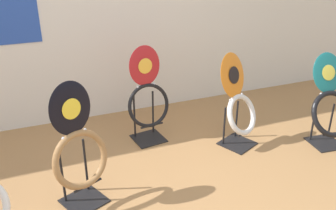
# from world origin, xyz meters

# --- Properties ---
(toilet_seat_display_crimson_swirl) EXTENTS (0.42, 0.31, 0.91)m
(toilet_seat_display_crimson_swirl) POSITION_xyz_m (0.31, 1.36, 0.43)
(toilet_seat_display_crimson_swirl) COLOR black
(toilet_seat_display_crimson_swirl) RESTS_ON ground_plane
(toilet_seat_display_orange_sun) EXTENTS (0.45, 0.43, 0.86)m
(toilet_seat_display_orange_sun) POSITION_xyz_m (1.05, 0.99, 0.40)
(toilet_seat_display_orange_sun) COLOR black
(toilet_seat_display_orange_sun) RESTS_ON ground_plane
(toilet_seat_display_teal_sax) EXTENTS (0.45, 0.41, 0.83)m
(toilet_seat_display_teal_sax) POSITION_xyz_m (1.83, 0.69, 0.38)
(toilet_seat_display_teal_sax) COLOR black
(toilet_seat_display_teal_sax) RESTS_ON ground_plane
(toilet_seat_display_jazz_black) EXTENTS (0.45, 0.37, 0.94)m
(toilet_seat_display_jazz_black) POSITION_xyz_m (-0.42, 0.67, 0.44)
(toilet_seat_display_jazz_black) COLOR black
(toilet_seat_display_jazz_black) RESTS_ON ground_plane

